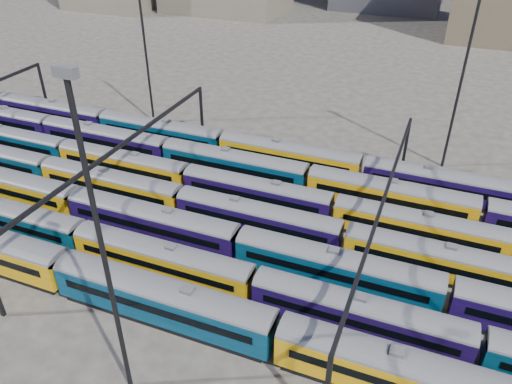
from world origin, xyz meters
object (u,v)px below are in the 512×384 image
at_px(mast_2, 102,245).
at_px(rake_1, 162,257).
at_px(rake_2, 238,241).
at_px(rake_0, 413,373).

bearing_deg(mast_2, rake_1, 108.63).
distance_m(rake_1, rake_2, 7.77).
distance_m(rake_1, mast_2, 17.09).
xyz_separation_m(rake_1, rake_2, (5.95, 5.00, 0.13)).
bearing_deg(rake_1, rake_2, 40.05).
bearing_deg(rake_2, rake_0, -28.49).
xyz_separation_m(rake_2, mast_2, (-1.90, -17.00, 11.35)).
distance_m(rake_0, rake_2, 20.97).
relative_size(rake_1, mast_2, 3.76).
height_order(rake_0, mast_2, mast_2).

